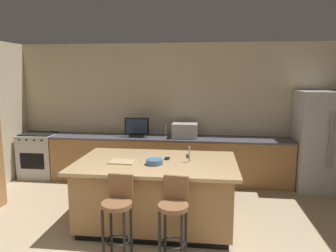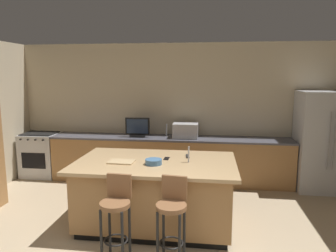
# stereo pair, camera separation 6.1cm
# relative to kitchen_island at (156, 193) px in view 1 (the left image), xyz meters

# --- Properties ---
(wall_back) EXTENTS (6.95, 0.12, 2.72)m
(wall_back) POSITION_rel_kitchen_island_xyz_m (0.06, 2.24, 0.89)
(wall_back) COLOR beige
(wall_back) RESTS_ON ground_plane
(counter_back) EXTENTS (4.70, 0.62, 0.89)m
(counter_back) POSITION_rel_kitchen_island_xyz_m (-0.03, 1.86, -0.03)
(counter_back) COLOR #9E7042
(counter_back) RESTS_ON ground_plane
(kitchen_island) EXTENTS (2.19, 1.35, 0.93)m
(kitchen_island) POSITION_rel_kitchen_island_xyz_m (0.00, 0.00, 0.00)
(kitchen_island) COLOR black
(kitchen_island) RESTS_ON ground_plane
(refrigerator) EXTENTS (0.90, 0.79, 1.81)m
(refrigerator) POSITION_rel_kitchen_island_xyz_m (2.77, 1.79, 0.43)
(refrigerator) COLOR #B7BABF
(refrigerator) RESTS_ON ground_plane
(range_oven) EXTENTS (0.71, 0.63, 0.91)m
(range_oven) POSITION_rel_kitchen_island_xyz_m (-2.75, 1.86, -0.02)
(range_oven) COLOR #B7BABF
(range_oven) RESTS_ON ground_plane
(microwave) EXTENTS (0.48, 0.36, 0.28)m
(microwave) POSITION_rel_kitchen_island_xyz_m (0.27, 1.86, 0.56)
(microwave) COLOR #B7BABF
(microwave) RESTS_ON counter_back
(tv_monitor) EXTENTS (0.48, 0.16, 0.38)m
(tv_monitor) POSITION_rel_kitchen_island_xyz_m (-0.67, 1.81, 0.60)
(tv_monitor) COLOR black
(tv_monitor) RESTS_ON counter_back
(sink_faucet_back) EXTENTS (0.02, 0.02, 0.24)m
(sink_faucet_back) POSITION_rel_kitchen_island_xyz_m (-0.12, 1.96, 0.54)
(sink_faucet_back) COLOR #B2B2B7
(sink_faucet_back) RESTS_ON counter_back
(sink_faucet_island) EXTENTS (0.02, 0.02, 0.22)m
(sink_faucet_island) POSITION_rel_kitchen_island_xyz_m (0.46, -0.00, 0.56)
(sink_faucet_island) COLOR #B2B2B7
(sink_faucet_island) RESTS_ON kitchen_island
(bar_stool_left) EXTENTS (0.34, 0.35, 0.98)m
(bar_stool_left) POSITION_rel_kitchen_island_xyz_m (-0.30, -0.88, 0.11)
(bar_stool_left) COLOR brown
(bar_stool_left) RESTS_ON ground_plane
(bar_stool_right) EXTENTS (0.34, 0.35, 0.98)m
(bar_stool_right) POSITION_rel_kitchen_island_xyz_m (0.33, -0.86, 0.11)
(bar_stool_right) COLOR brown
(bar_stool_right) RESTS_ON ground_plane
(fruit_bowl) EXTENTS (0.22, 0.22, 0.07)m
(fruit_bowl) POSITION_rel_kitchen_island_xyz_m (0.00, -0.16, 0.49)
(fruit_bowl) COLOR #3F668C
(fruit_bowl) RESTS_ON kitchen_island
(cell_phone) EXTENTS (0.07, 0.15, 0.01)m
(cell_phone) POSITION_rel_kitchen_island_xyz_m (0.14, 0.14, 0.46)
(cell_phone) COLOR black
(cell_phone) RESTS_ON kitchen_island
(tv_remote) EXTENTS (0.07, 0.17, 0.02)m
(tv_remote) POSITION_rel_kitchen_island_xyz_m (0.42, 0.28, 0.46)
(tv_remote) COLOR black
(tv_remote) RESTS_ON kitchen_island
(cutting_board) EXTENTS (0.35, 0.25, 0.02)m
(cutting_board) POSITION_rel_kitchen_island_xyz_m (-0.45, -0.12, 0.46)
(cutting_board) COLOR tan
(cutting_board) RESTS_ON kitchen_island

